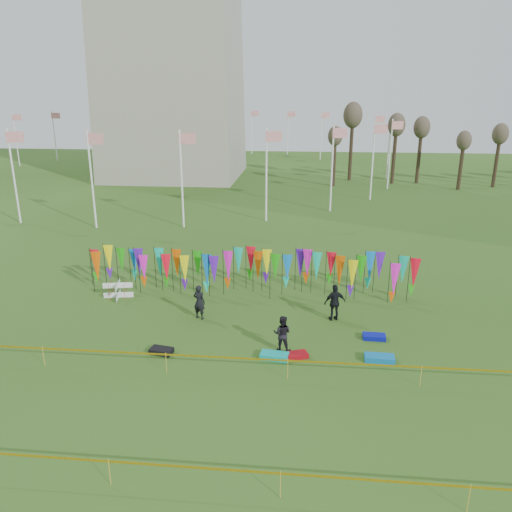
# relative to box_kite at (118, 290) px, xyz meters

# --- Properties ---
(ground) EXTENTS (160.00, 160.00, 0.00)m
(ground) POSITION_rel_box_kite_xyz_m (6.71, -5.49, -0.45)
(ground) COLOR #2B4C15
(ground) RESTS_ON ground
(flagpole_ring) EXTENTS (57.40, 56.16, 8.00)m
(flagpole_ring) POSITION_rel_box_kite_xyz_m (-7.29, 42.51, 3.55)
(flagpole_ring) COLOR white
(flagpole_ring) RESTS_ON ground
(banner_row) EXTENTS (18.64, 0.64, 2.42)m
(banner_row) POSITION_rel_box_kite_xyz_m (6.99, 1.43, 1.09)
(banner_row) COLOR black
(banner_row) RESTS_ON ground
(caution_tape_near) EXTENTS (26.00, 0.02, 0.90)m
(caution_tape_near) POSITION_rel_box_kite_xyz_m (6.49, -7.32, 0.32)
(caution_tape_near) COLOR #E5B704
(caution_tape_near) RESTS_ON ground
(caution_tape_far) EXTENTS (26.00, 0.02, 0.90)m
(caution_tape_far) POSITION_rel_box_kite_xyz_m (6.49, -13.41, 0.32)
(caution_tape_far) COLOR #E5B704
(caution_tape_far) RESTS_ON ground
(box_kite) EXTENTS (0.82, 0.82, 0.91)m
(box_kite) POSITION_rel_box_kite_xyz_m (0.00, 0.00, 0.00)
(box_kite) COLOR #B60D28
(box_kite) RESTS_ON ground
(person_left) EXTENTS (0.77, 0.66, 1.76)m
(person_left) POSITION_rel_box_kite_xyz_m (4.98, -2.14, 0.43)
(person_left) COLOR black
(person_left) RESTS_ON ground
(person_mid) EXTENTS (0.85, 0.59, 1.63)m
(person_mid) POSITION_rel_box_kite_xyz_m (9.24, -5.03, 0.36)
(person_mid) COLOR black
(person_mid) RESTS_ON ground
(person_right) EXTENTS (1.24, 0.94, 1.86)m
(person_right) POSITION_rel_box_kite_xyz_m (11.67, -1.66, 0.48)
(person_right) COLOR black
(person_right) RESTS_ON ground
(kite_bag_turquoise) EXTENTS (1.26, 0.75, 0.24)m
(kite_bag_turquoise) POSITION_rel_box_kite_xyz_m (8.95, -5.76, -0.34)
(kite_bag_turquoise) COLOR #0BB0A9
(kite_bag_turquoise) RESTS_ON ground
(kite_bag_blue) EXTENTS (1.03, 0.57, 0.21)m
(kite_bag_blue) POSITION_rel_box_kite_xyz_m (13.39, -3.53, -0.35)
(kite_bag_blue) COLOR #0A13AB
(kite_bag_blue) RESTS_ON ground
(kite_bag_red) EXTENTS (1.24, 0.88, 0.21)m
(kite_bag_red) POSITION_rel_box_kite_xyz_m (9.80, -5.61, -0.35)
(kite_bag_red) COLOR #A80B14
(kite_bag_red) RESTS_ON ground
(kite_bag_black) EXTENTS (1.06, 0.73, 0.22)m
(kite_bag_black) POSITION_rel_box_kite_xyz_m (4.05, -5.78, -0.34)
(kite_bag_black) COLOR black
(kite_bag_black) RESTS_ON ground
(kite_bag_teal) EXTENTS (1.26, 0.65, 0.24)m
(kite_bag_teal) POSITION_rel_box_kite_xyz_m (13.37, -5.52, -0.34)
(kite_bag_teal) COLOR #0D71BC
(kite_bag_teal) RESTS_ON ground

